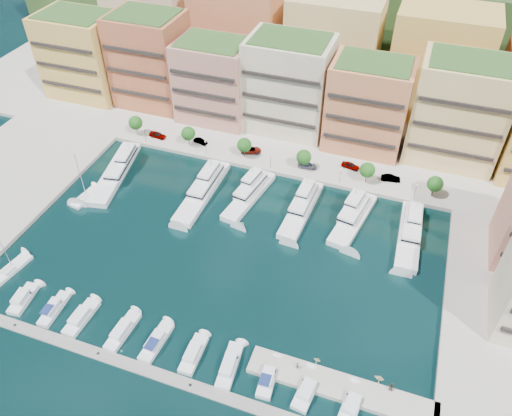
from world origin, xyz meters
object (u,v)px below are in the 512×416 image
object	(u,v)px
tree_0	(136,123)
yacht_0	(117,169)
cruiser_3	(123,331)
yacht_2	(204,188)
person_1	(391,387)
cruiser_8	(307,391)
lamppost_1	(206,145)
tender_3	(379,378)
car_3	(307,165)
tree_3	(304,157)
cruiser_9	(351,405)
tree_5	(435,184)
cruiser_0	(23,299)
cruiser_6	(229,366)
yacht_5	(354,216)
yacht_4	(302,207)
car_2	(251,150)
yacht_3	(250,193)
car_5	(391,178)
yacht_6	(410,231)
cruiser_7	(268,378)
car_1	(200,141)
person_0	(297,366)
lamppost_0	(145,133)
cruiser_2	(81,318)
cruiser_4	(156,342)
car_0	(158,135)
lamppost_4	(416,189)
lamppost_2	(271,159)
cruiser_5	(193,354)
tree_2	(244,145)
tender_1	(317,360)
tree_4	(367,170)
sailboat_0	(11,270)
lamppost_3	(341,173)
sailboat_2	(86,198)

from	to	relation	value
tree_0	yacht_0	size ratio (longest dim) A/B	0.22
cruiser_3	yacht_2	bearing A→B (deg)	93.34
person_1	cruiser_8	bearing A→B (deg)	19.12
lamppost_1	tender_3	xyz separation A→B (m)	(53.85, -49.33, -3.37)
car_3	tree_3	bearing A→B (deg)	125.87
cruiser_9	car_3	world-z (taller)	car_3
tree_5	cruiser_0	size ratio (longest dim) A/B	0.72
cruiser_6	yacht_5	bearing A→B (deg)	74.01
yacht_4	car_2	world-z (taller)	yacht_4
yacht_3	car_5	distance (m)	35.25
tender_3	cruiser_9	bearing A→B (deg)	158.55
yacht_6	cruiser_7	distance (m)	47.58
car_1	person_0	bearing A→B (deg)	-130.62
lamppost_0	yacht_2	distance (m)	27.00
tree_0	cruiser_2	distance (m)	61.87
cruiser_4	cruiser_8	bearing A→B (deg)	0.07
car_0	lamppost_0	bearing A→B (deg)	148.35
lamppost_1	cruiser_9	bearing A→B (deg)	-47.94
tree_5	tender_3	world-z (taller)	tree_5
lamppost_4	yacht_5	bearing A→B (deg)	-137.76
lamppost_1	car_2	world-z (taller)	lamppost_1
yacht_3	cruiser_4	world-z (taller)	yacht_3
yacht_4	car_0	size ratio (longest dim) A/B	4.42
cruiser_3	person_0	size ratio (longest dim) A/B	5.56
lamppost_2	yacht_4	size ratio (longest dim) A/B	0.20
tree_3	lamppost_1	world-z (taller)	tree_3
cruiser_5	car_0	distance (m)	69.87
tree_2	tree_5	xyz separation A→B (m)	(48.00, 0.00, 0.00)
tender_3	tender_1	distance (m)	10.87
tree_4	tree_5	distance (m)	16.00
cruiser_3	cruiser_9	xyz separation A→B (m)	(42.55, 0.02, 0.00)
car_5	person_1	size ratio (longest dim) A/B	2.39
sailboat_0	tree_4	bearing A→B (deg)	39.41
tree_5	yacht_5	xyz separation A→B (m)	(-16.24, -13.42, -3.53)
car_0	car_5	world-z (taller)	car_0
tender_1	person_1	distance (m)	13.03
lamppost_2	cruiser_0	xyz separation A→B (m)	(-32.40, -55.78, -3.28)
yacht_4	tender_1	world-z (taller)	yacht_4
yacht_5	car_0	bearing A→B (deg)	166.41
tree_3	car_0	distance (m)	42.02
lamppost_1	lamppost_3	xyz separation A→B (m)	(36.00, 0.00, 0.00)
cruiser_9	car_2	world-z (taller)	car_2
cruiser_7	car_5	xyz separation A→B (m)	(11.80, 60.78, 1.21)
yacht_5	yacht_2	bearing A→B (deg)	-176.43
tree_0	lamppost_4	bearing A→B (deg)	-1.73
sailboat_2	tender_3	size ratio (longest dim) A/B	7.64
car_2	person_1	xyz separation A→B (m)	(44.88, -55.96, 0.22)
yacht_3	person_0	world-z (taller)	yacht_3
lamppost_4	cruiser_0	distance (m)	88.33
cruiser_3	tender_3	size ratio (longest dim) A/B	5.20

